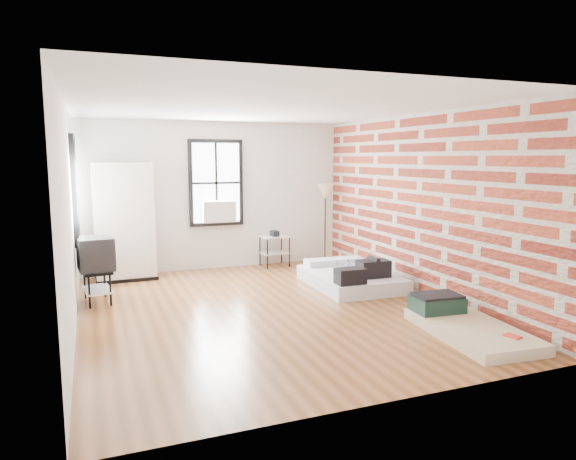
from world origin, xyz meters
name	(u,v)px	position (x,y,z in m)	size (l,w,h in m)	color
ground	(267,310)	(0.00, 0.00, 0.00)	(6.00, 6.00, 0.00)	brown
room_shell	(273,185)	(0.23, 0.36, 1.74)	(5.02, 6.02, 2.80)	silver
mattress_main	(351,277)	(1.74, 0.75, 0.15)	(1.33, 1.77, 0.56)	white
mattress_bare	(463,323)	(1.94, -1.76, 0.11)	(1.03, 1.76, 0.36)	#C5B88E
wardrobe	(124,222)	(-1.72, 2.65, 1.02)	(1.05, 0.61, 2.05)	black
side_table	(275,242)	(1.09, 2.72, 0.48)	(0.57, 0.47, 0.71)	black
floor_lamp	(325,196)	(2.15, 2.65, 1.37)	(0.34, 0.34, 1.60)	#312210
tv_stand	(96,256)	(-2.21, 1.27, 0.70)	(0.54, 0.73, 0.97)	black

